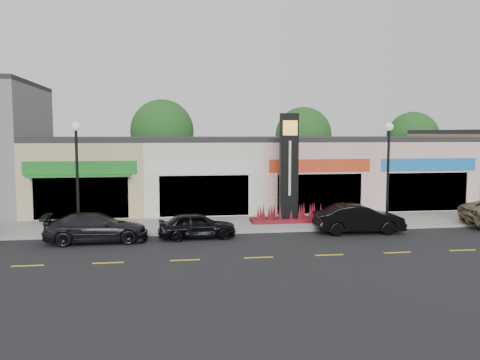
{
  "coord_description": "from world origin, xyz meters",
  "views": [
    {
      "loc": [
        -3.67,
        -23.03,
        5.09
      ],
      "look_at": [
        0.25,
        4.0,
        2.54
      ],
      "focal_mm": 38.0,
      "sensor_mm": 36.0,
      "label": 1
    }
  ],
  "objects_px": {
    "lamp_east_near": "(388,163)",
    "car_black_conv": "(359,219)",
    "lamp_west_near": "(77,166)",
    "car_dark_sedan": "(96,228)",
    "pylon_sign": "(289,184)",
    "car_black_sedan": "(197,225)"
  },
  "relations": [
    {
      "from": "lamp_east_near",
      "to": "car_black_conv",
      "type": "distance_m",
      "value": 3.61
    },
    {
      "from": "lamp_west_near",
      "to": "car_dark_sedan",
      "type": "xyz_separation_m",
      "value": [
        1.04,
        -1.52,
        -2.79
      ]
    },
    {
      "from": "pylon_sign",
      "to": "car_black_sedan",
      "type": "xyz_separation_m",
      "value": [
        -5.26,
        -3.01,
        -1.64
      ]
    },
    {
      "from": "pylon_sign",
      "to": "car_black_sedan",
      "type": "bearing_deg",
      "value": -150.23
    },
    {
      "from": "lamp_east_near",
      "to": "car_black_sedan",
      "type": "height_order",
      "value": "lamp_east_near"
    },
    {
      "from": "car_dark_sedan",
      "to": "car_black_sedan",
      "type": "relative_size",
      "value": 1.27
    },
    {
      "from": "lamp_east_near",
      "to": "pylon_sign",
      "type": "distance_m",
      "value": 5.42
    },
    {
      "from": "car_black_sedan",
      "to": "car_black_conv",
      "type": "xyz_separation_m",
      "value": [
        8.22,
        0.13,
        0.1
      ]
    },
    {
      "from": "lamp_west_near",
      "to": "car_black_sedan",
      "type": "distance_m",
      "value": 6.54
    },
    {
      "from": "lamp_west_near",
      "to": "car_black_sedan",
      "type": "relative_size",
      "value": 1.46
    },
    {
      "from": "lamp_west_near",
      "to": "car_dark_sedan",
      "type": "relative_size",
      "value": 1.15
    },
    {
      "from": "car_black_conv",
      "to": "car_black_sedan",
      "type": "bearing_deg",
      "value": 92.7
    },
    {
      "from": "car_dark_sedan",
      "to": "car_black_conv",
      "type": "bearing_deg",
      "value": -90.52
    },
    {
      "from": "lamp_east_near",
      "to": "lamp_west_near",
      "type": "bearing_deg",
      "value": 180.0
    },
    {
      "from": "car_black_conv",
      "to": "lamp_east_near",
      "type": "bearing_deg",
      "value": -58.1
    },
    {
      "from": "lamp_east_near",
      "to": "pylon_sign",
      "type": "relative_size",
      "value": 0.91
    },
    {
      "from": "pylon_sign",
      "to": "car_dark_sedan",
      "type": "relative_size",
      "value": 1.27
    },
    {
      "from": "car_black_sedan",
      "to": "car_black_conv",
      "type": "distance_m",
      "value": 8.22
    },
    {
      "from": "pylon_sign",
      "to": "car_black_sedan",
      "type": "distance_m",
      "value": 6.28
    },
    {
      "from": "car_black_conv",
      "to": "lamp_west_near",
      "type": "bearing_deg",
      "value": 86.97
    },
    {
      "from": "lamp_west_near",
      "to": "car_black_conv",
      "type": "xyz_separation_m",
      "value": [
        13.96,
        -1.18,
        -2.74
      ]
    },
    {
      "from": "lamp_east_near",
      "to": "car_black_conv",
      "type": "xyz_separation_m",
      "value": [
        -2.04,
        -1.18,
        -2.74
      ]
    }
  ]
}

